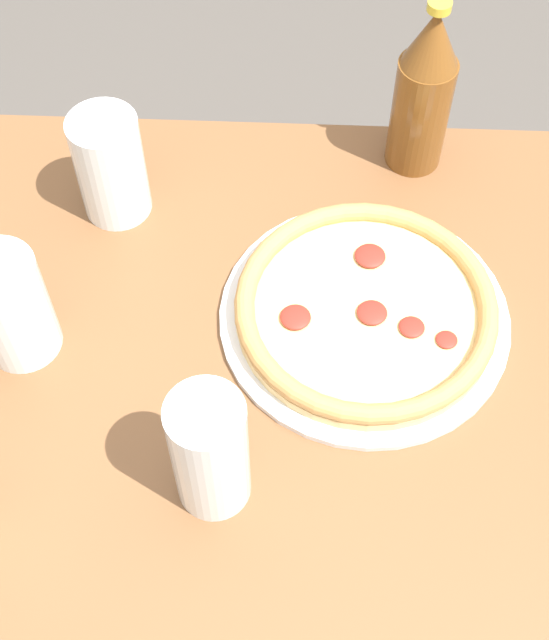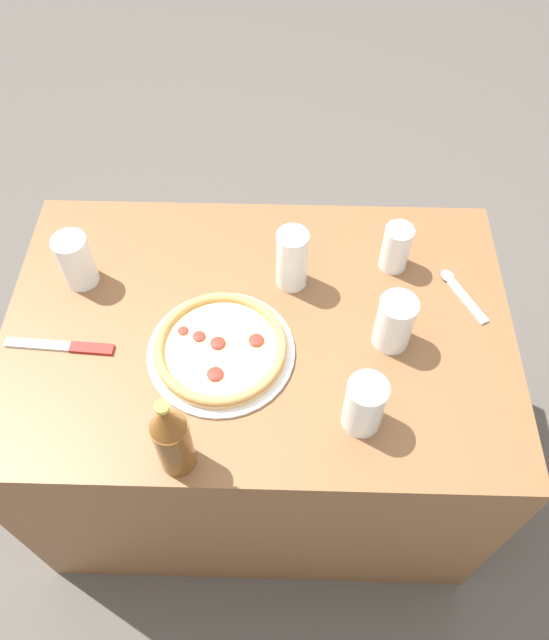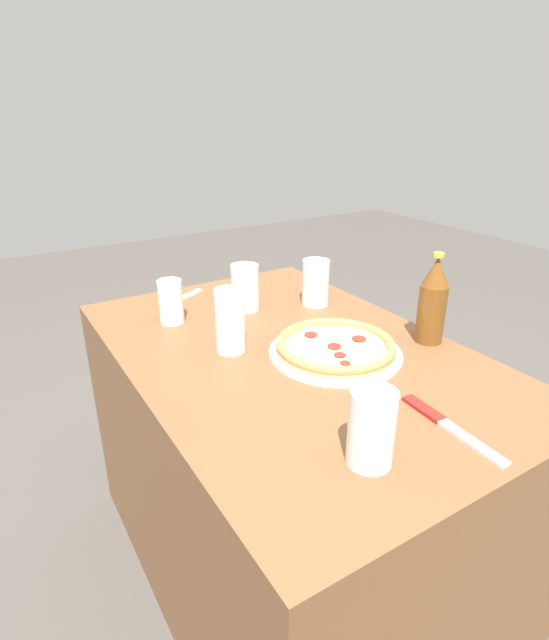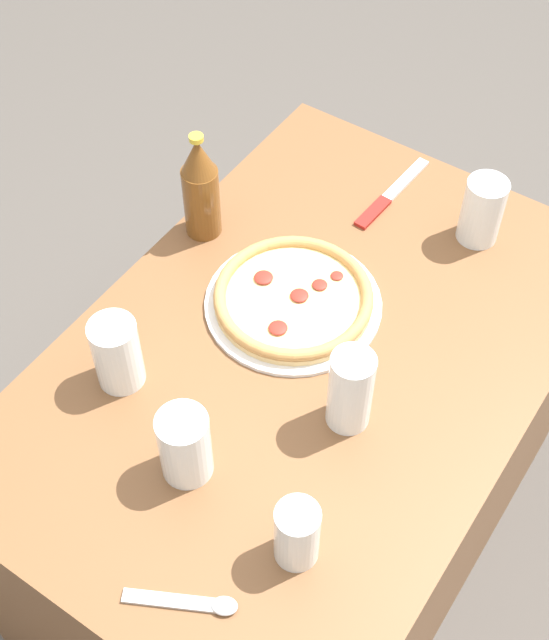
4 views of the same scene
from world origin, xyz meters
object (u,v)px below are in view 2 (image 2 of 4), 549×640
glass_red_wine (396,249)px  spoon (458,289)px  beer_bottle (171,437)px  glass_lemonade (394,323)px  glass_iced_tea (364,406)px  pizza_margherita (221,348)px  glass_orange_juice (76,261)px  knife (65,346)px  glass_water (292,262)px

glass_red_wine → spoon: bearing=-27.3°
beer_bottle → glass_lemonade: bearing=34.1°
glass_iced_tea → glass_red_wine: bearing=76.8°
glass_lemonade → beer_bottle: bearing=-145.9°
glass_red_wine → glass_lemonade: (-0.02, -0.21, 0.01)m
pizza_margherita → glass_iced_tea: 0.33m
glass_orange_juice → knife: size_ratio=0.56×
pizza_margherita → glass_red_wine: size_ratio=2.65×
beer_bottle → knife: size_ratio=0.96×
glass_iced_tea → spoon: bearing=54.3°
glass_orange_juice → beer_bottle: beer_bottle is taller
glass_red_wine → glass_iced_tea: 0.42m
glass_lemonade → spoon: size_ratio=0.85×
pizza_margherita → beer_bottle: size_ratio=1.39×
pizza_margherita → glass_iced_tea: bearing=-27.5°
glass_water → pizza_margherita: bearing=-126.2°
pizza_margherita → spoon: pizza_margherita is taller
glass_red_wine → glass_iced_tea: glass_iced_tea is taller
pizza_margherita → glass_red_wine: (0.38, 0.26, 0.03)m
glass_red_wine → glass_iced_tea: (-0.10, -0.41, 0.01)m
pizza_margherita → glass_water: bearing=53.8°
glass_water → knife: glass_water is taller
glass_water → glass_orange_juice: 0.48m
glass_red_wine → glass_orange_juice: bearing=-174.9°
glass_lemonade → glass_iced_tea: (-0.07, -0.19, -0.00)m
beer_bottle → spoon: (0.59, 0.43, -0.10)m
glass_orange_juice → knife: (-0.00, -0.19, -0.06)m
pizza_margherita → glass_lemonade: bearing=6.9°
glass_water → knife: size_ratio=0.66×
spoon → pizza_margherita: bearing=-160.9°
glass_lemonade → glass_orange_juice: bearing=167.9°
pizza_margherita → beer_bottle: bearing=-104.3°
glass_lemonade → glass_orange_juice: 0.71m
glass_red_wine → pizza_margherita: bearing=-146.2°
glass_lemonade → knife: glass_lemonade is taller
glass_lemonade → glass_orange_juice: same height
glass_red_wine → glass_iced_tea: bearing=-103.2°
glass_water → knife: 0.52m
glass_red_wine → glass_orange_juice: (-0.72, -0.06, 0.01)m
glass_lemonade → glass_iced_tea: 0.21m
glass_red_wine → knife: bearing=-160.7°
pizza_margherita → glass_iced_tea: size_ratio=2.34×
spoon → glass_orange_juice: bearing=179.4°
glass_lemonade → spoon: glass_lemonade is taller
glass_water → glass_iced_tea: size_ratio=1.16×
pizza_margherita → beer_bottle: (-0.06, -0.24, 0.09)m
glass_red_wine → glass_orange_juice: 0.72m
glass_water → glass_iced_tea: (0.14, -0.35, -0.01)m
pizza_margherita → knife: bearing=179.1°
pizza_margherita → glass_red_wine: glass_red_wine is taller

